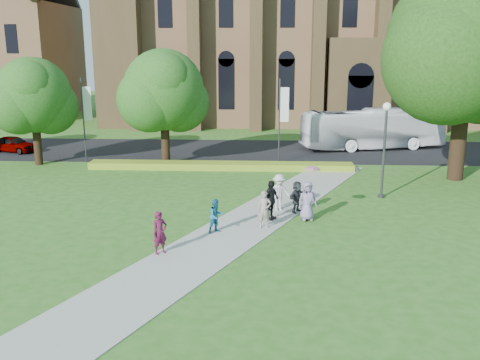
# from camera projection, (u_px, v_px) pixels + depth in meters

# --- Properties ---
(ground) EXTENTS (160.00, 160.00, 0.00)m
(ground) POSITION_uv_depth(u_px,v_px,m) (240.00, 235.00, 23.65)
(ground) COLOR #2B621D
(ground) RESTS_ON ground
(road) EXTENTS (160.00, 10.00, 0.02)m
(road) POSITION_uv_depth(u_px,v_px,m) (253.00, 151.00, 43.04)
(road) COLOR black
(road) RESTS_ON ground
(footpath) EXTENTS (15.58, 28.54, 0.04)m
(footpath) POSITION_uv_depth(u_px,v_px,m) (241.00, 227.00, 24.61)
(footpath) COLOR #B2B2A8
(footpath) RESTS_ON ground
(flower_hedge) EXTENTS (18.00, 1.40, 0.45)m
(flower_hedge) POSITION_uv_depth(u_px,v_px,m) (221.00, 166.00, 36.49)
(flower_hedge) COLOR gold
(flower_hedge) RESTS_ON ground
(cathedral) EXTENTS (52.60, 18.25, 28.00)m
(cathedral) POSITION_uv_depth(u_px,v_px,m) (349.00, 2.00, 58.56)
(cathedral) COLOR brown
(cathedral) RESTS_ON ground
(streetlamp) EXTENTS (0.44, 0.44, 5.24)m
(streetlamp) POSITION_uv_depth(u_px,v_px,m) (385.00, 139.00, 28.79)
(streetlamp) COLOR #38383D
(streetlamp) RESTS_ON ground
(large_tree) EXTENTS (9.60, 9.60, 13.20)m
(large_tree) POSITION_uv_depth(u_px,v_px,m) (468.00, 42.00, 31.67)
(large_tree) COLOR #332114
(large_tree) RESTS_ON ground
(street_tree_0) EXTENTS (5.20, 5.20, 7.50)m
(street_tree_0) POSITION_uv_depth(u_px,v_px,m) (33.00, 95.00, 36.78)
(street_tree_0) COLOR #332114
(street_tree_0) RESTS_ON ground
(street_tree_1) EXTENTS (5.60, 5.60, 8.05)m
(street_tree_1) POSITION_uv_depth(u_px,v_px,m) (164.00, 90.00, 36.75)
(street_tree_1) COLOR #332114
(street_tree_1) RESTS_ON ground
(banner_pole_0) EXTENTS (0.70, 0.10, 6.00)m
(banner_pole_0) POSITION_uv_depth(u_px,v_px,m) (281.00, 116.00, 37.47)
(banner_pole_0) COLOR #38383D
(banner_pole_0) RESTS_ON ground
(banner_pole_1) EXTENTS (0.70, 0.10, 6.00)m
(banner_pole_1) POSITION_uv_depth(u_px,v_px,m) (85.00, 115.00, 38.15)
(banner_pole_1) COLOR #38383D
(banner_pole_1) RESTS_ON ground
(tour_coach) EXTENTS (11.97, 5.44, 3.25)m
(tour_coach) POSITION_uv_depth(u_px,v_px,m) (372.00, 129.00, 43.45)
(tour_coach) COLOR white
(tour_coach) RESTS_ON road
(car_0) EXTENTS (4.05, 2.67, 1.28)m
(car_0) POSITION_uv_depth(u_px,v_px,m) (14.00, 144.00, 42.27)
(car_0) COLOR gray
(car_0) RESTS_ON road
(pedestrian_0) EXTENTS (0.75, 0.73, 1.75)m
(pedestrian_0) POSITION_uv_depth(u_px,v_px,m) (160.00, 233.00, 21.23)
(pedestrian_0) COLOR #541331
(pedestrian_0) RESTS_ON footpath
(pedestrian_1) EXTENTS (0.95, 0.92, 1.54)m
(pedestrian_1) POSITION_uv_depth(u_px,v_px,m) (216.00, 216.00, 23.69)
(pedestrian_1) COLOR #1B6588
(pedestrian_1) RESTS_ON footpath
(pedestrian_2) EXTENTS (1.36, 1.03, 1.87)m
(pedestrian_2) POSITION_uv_depth(u_px,v_px,m) (279.00, 192.00, 26.91)
(pedestrian_2) COLOR silver
(pedestrian_2) RESTS_ON footpath
(pedestrian_3) EXTENTS (1.05, 1.18, 1.91)m
(pedestrian_3) POSITION_uv_depth(u_px,v_px,m) (271.00, 200.00, 25.45)
(pedestrian_3) COLOR black
(pedestrian_3) RESTS_ON footpath
(pedestrian_4) EXTENTS (1.02, 0.77, 1.88)m
(pedestrian_4) POSITION_uv_depth(u_px,v_px,m) (308.00, 201.00, 25.40)
(pedestrian_4) COLOR #8974A0
(pedestrian_4) RESTS_ON footpath
(pedestrian_5) EXTENTS (1.30, 1.43, 1.59)m
(pedestrian_5) POSITION_uv_depth(u_px,v_px,m) (297.00, 197.00, 26.65)
(pedestrian_5) COLOR #27292F
(pedestrian_5) RESTS_ON footpath
(pedestrian_6) EXTENTS (0.66, 0.46, 1.72)m
(pedestrian_6) POSITION_uv_depth(u_px,v_px,m) (264.00, 210.00, 24.30)
(pedestrian_6) COLOR gray
(pedestrian_6) RESTS_ON footpath
(parasol) EXTENTS (0.95, 0.95, 0.66)m
(parasol) POSITION_uv_depth(u_px,v_px,m) (312.00, 175.00, 25.18)
(parasol) COLOR #E9A5B9
(parasol) RESTS_ON pedestrian_4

